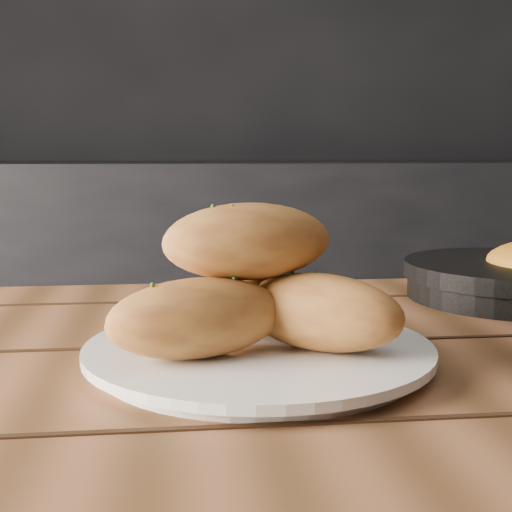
# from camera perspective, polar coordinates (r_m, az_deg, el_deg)

# --- Properties ---
(back_wall) EXTENTS (4.00, 0.04, 2.70)m
(back_wall) POSITION_cam_1_polar(r_m,az_deg,el_deg) (2.36, 4.96, 18.61)
(back_wall) COLOR black
(back_wall) RESTS_ON ground
(counter) EXTENTS (2.80, 0.60, 0.90)m
(counter) POSITION_cam_1_polar(r_m,az_deg,el_deg) (2.09, 6.30, -4.94)
(counter) COLOR black
(counter) RESTS_ON ground
(table) EXTENTS (1.56, 0.84, 0.75)m
(table) POSITION_cam_1_polar(r_m,az_deg,el_deg) (0.63, 10.82, -17.70)
(table) COLOR brown
(table) RESTS_ON ground
(plate) EXTENTS (0.29, 0.29, 0.02)m
(plate) POSITION_cam_1_polar(r_m,az_deg,el_deg) (0.61, 0.22, -7.80)
(plate) COLOR white
(plate) RESTS_ON table
(bread_rolls) EXTENTS (0.26, 0.22, 0.12)m
(bread_rolls) POSITION_cam_1_polar(r_m,az_deg,el_deg) (0.59, -0.24, -2.85)
(bread_rolls) COLOR #BF7F35
(bread_rolls) RESTS_ON plate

